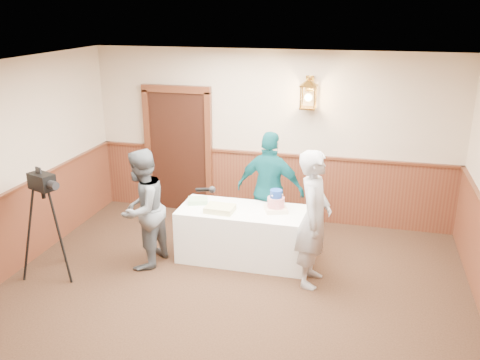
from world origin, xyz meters
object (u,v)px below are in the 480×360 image
(tiered_cake, at_px, (276,203))
(sheet_cake_green, at_px, (198,201))
(display_table, at_px, (243,234))
(interviewer, at_px, (142,209))
(tv_camera_rig, at_px, (48,231))
(assistant_p, at_px, (270,190))
(baker, at_px, (314,219))
(sheet_cake_yellow, at_px, (220,209))

(tiered_cake, bearing_deg, sheet_cake_green, 179.18)
(display_table, xyz_separation_m, interviewer, (-1.28, -0.52, 0.46))
(display_table, xyz_separation_m, tv_camera_rig, (-2.37, -1.09, 0.27))
(sheet_cake_green, bearing_deg, interviewer, -134.17)
(sheet_cake_green, bearing_deg, assistant_p, 25.46)
(tiered_cake, relative_size, baker, 0.21)
(baker, bearing_deg, tv_camera_rig, 104.97)
(display_table, bearing_deg, assistant_p, 63.45)
(display_table, bearing_deg, tv_camera_rig, -155.38)
(sheet_cake_green, relative_size, baker, 0.15)
(assistant_p, bearing_deg, tv_camera_rig, 39.83)
(interviewer, height_order, tv_camera_rig, interviewer)
(baker, height_order, tv_camera_rig, baker)
(tiered_cake, xyz_separation_m, assistant_p, (-0.17, 0.48, 0.00))
(sheet_cake_yellow, bearing_deg, interviewer, -159.10)
(baker, bearing_deg, interviewer, 96.37)
(display_table, xyz_separation_m, tiered_cake, (0.44, 0.07, 0.49))
(sheet_cake_yellow, bearing_deg, display_table, 26.39)
(sheet_cake_green, bearing_deg, tv_camera_rig, -145.11)
(interviewer, height_order, baker, baker)
(interviewer, bearing_deg, tv_camera_rig, -54.91)
(sheet_cake_yellow, xyz_separation_m, sheet_cake_green, (-0.40, 0.23, -0.01))
(display_table, height_order, assistant_p, assistant_p)
(sheet_cake_yellow, distance_m, baker, 1.35)
(tiered_cake, distance_m, assistant_p, 0.51)
(tiered_cake, distance_m, interviewer, 1.82)
(baker, relative_size, assistant_p, 1.03)
(sheet_cake_green, height_order, interviewer, interviewer)
(sheet_cake_green, relative_size, interviewer, 0.17)
(tiered_cake, relative_size, sheet_cake_yellow, 0.99)
(assistant_p, bearing_deg, interviewer, 42.62)
(tiered_cake, height_order, interviewer, interviewer)
(interviewer, bearing_deg, display_table, 119.96)
(sheet_cake_yellow, bearing_deg, tiered_cake, 16.06)
(sheet_cake_green, height_order, tv_camera_rig, tv_camera_rig)
(sheet_cake_green, distance_m, assistant_p, 1.07)
(sheet_cake_yellow, distance_m, sheet_cake_green, 0.46)
(assistant_p, bearing_deg, tiered_cake, 118.14)
(display_table, xyz_separation_m, baker, (1.02, -0.43, 0.52))
(sheet_cake_green, bearing_deg, sheet_cake_yellow, -30.14)
(assistant_p, height_order, tv_camera_rig, assistant_p)
(sheet_cake_yellow, xyz_separation_m, interviewer, (-0.98, -0.38, 0.04))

